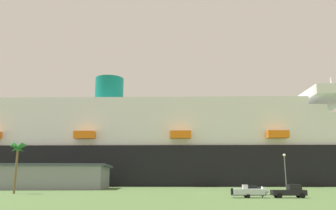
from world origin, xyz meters
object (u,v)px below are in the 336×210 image
at_px(small_boat_on_trailer, 252,192).
at_px(parked_car_black_coupe, 252,188).
at_px(street_lamp, 285,168).
at_px(palm_tree, 18,151).
at_px(cruise_ship, 184,151).
at_px(pickup_truck, 290,191).

height_order(small_boat_on_trailer, parked_car_black_coupe, small_boat_on_trailer).
bearing_deg(street_lamp, parked_car_black_coupe, 101.65).
relative_size(small_boat_on_trailer, palm_tree, 0.65).
relative_size(cruise_ship, parked_car_black_coupe, 52.75).
xyz_separation_m(cruise_ship, pickup_truck, (14.25, -90.42, -13.79)).
distance_m(cruise_ship, small_boat_on_trailer, 91.85).
height_order(pickup_truck, palm_tree, palm_tree).
height_order(cruise_ship, parked_car_black_coupe, cruise_ship).
distance_m(pickup_truck, parked_car_black_coupe, 26.49).
bearing_deg(pickup_truck, palm_tree, 164.41).
distance_m(pickup_truck, palm_tree, 55.63).
xyz_separation_m(cruise_ship, parked_car_black_coupe, (13.87, -63.94, -14.00)).
height_order(pickup_truck, street_lamp, street_lamp).
distance_m(cruise_ship, street_lamp, 82.22).
bearing_deg(cruise_ship, small_boat_on_trailer, -84.96).
height_order(cruise_ship, palm_tree, cruise_ship).
distance_m(palm_tree, street_lamp, 56.22).
relative_size(street_lamp, parked_car_black_coupe, 1.67).
relative_size(palm_tree, street_lamp, 1.34).
distance_m(small_boat_on_trailer, parked_car_black_coupe, 27.16).
bearing_deg(street_lamp, pickup_truck, -105.34).
bearing_deg(small_boat_on_trailer, pickup_truck, 0.21).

